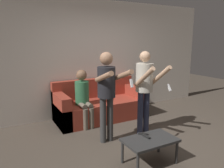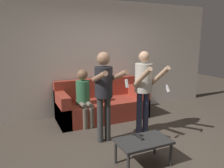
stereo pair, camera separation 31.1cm
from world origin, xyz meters
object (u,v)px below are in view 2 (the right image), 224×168
Objects in this scene: person_standing_right at (144,84)px; coffee_table at (143,143)px; couch at (102,105)px; remote_far at (137,135)px; person_seated at (84,95)px; person_standing_left at (104,87)px; remote_near at (140,137)px.

person_standing_right is 1.26m from coffee_table.
couch is 1.89m from remote_far.
person_standing_right reaches higher than coffee_table.
coffee_table is at bearing -80.64° from person_seated.
person_seated is 1.53× the size of coffee_table.
remote_near is (0.21, -0.84, -0.59)m from person_standing_left.
person_seated reaches higher than remote_far.
person_standing_right is at bearing 57.94° from coffee_table.
remote_near and remote_far have the same top height.
remote_far is (-0.57, -0.75, -0.59)m from person_standing_right.
couch is 1.28× the size of person_standing_right.
remote_near is 0.10m from remote_far.
couch is at bearing 84.78° from remote_far.
couch is 14.79× the size of remote_far.
person_standing_left is at bearing -179.98° from person_standing_right.
person_standing_right is at bearing 55.17° from remote_near.
coffee_table is (-0.57, -0.91, -0.64)m from person_standing_right.
person_standing_left is 1.35× the size of person_seated.
person_standing_right is at bearing -70.67° from couch.
couch reaches higher than remote_near.
remote_near is (-0.01, 0.07, 0.06)m from coffee_table.
person_standing_right reaches higher than couch.
couch reaches higher than remote_far.
remote_far is at bearing -127.42° from person_standing_right.
person_standing_left is 0.98m from remote_far.
person_standing_right is at bearing 0.02° from person_standing_left.
remote_near is at bearing -75.94° from person_standing_left.
coffee_table is 0.18m from remote_far.
remote_near is (0.29, -1.77, -0.26)m from person_seated.
remote_near is 1.11× the size of remote_far.
person_standing_right is 10.41× the size of remote_near.
person_seated is at bearing 99.32° from remote_near.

